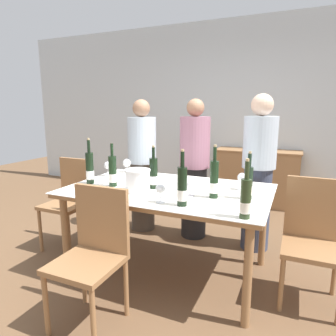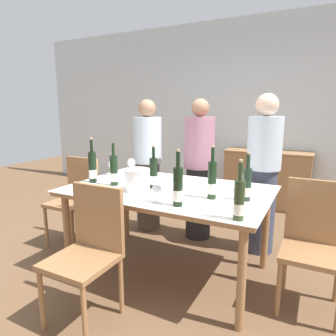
{
  "view_description": "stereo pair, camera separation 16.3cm",
  "coord_description": "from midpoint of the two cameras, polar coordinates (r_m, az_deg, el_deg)",
  "views": [
    {
      "loc": [
        1.0,
        -2.29,
        1.45
      ],
      "look_at": [
        0.0,
        0.0,
        0.95
      ],
      "focal_mm": 32.0,
      "sensor_mm": 36.0,
      "label": 1
    },
    {
      "loc": [
        1.14,
        -2.22,
        1.45
      ],
      "look_at": [
        0.0,
        0.0,
        0.95
      ],
      "focal_mm": 32.0,
      "sensor_mm": 36.0,
      "label": 2
    }
  ],
  "objects": [
    {
      "name": "ground_plane",
      "position": [
        2.88,
        -1.71,
        -18.87
      ],
      "size": [
        12.0,
        12.0,
        0.0
      ],
      "primitive_type": "plane",
      "color": "brown"
    },
    {
      "name": "back_wall",
      "position": [
        4.98,
        11.36,
        10.55
      ],
      "size": [
        8.0,
        0.1,
        2.8
      ],
      "color": "silver",
      "rests_on": "ground_plane"
    },
    {
      "name": "sideboard_cabinet",
      "position": [
        4.73,
        15.58,
        -1.69
      ],
      "size": [
        1.23,
        0.46,
        0.83
      ],
      "color": "#996B42",
      "rests_on": "ground_plane"
    },
    {
      "name": "dining_table",
      "position": [
        2.6,
        -1.8,
        -5.38
      ],
      "size": [
        1.72,
        1.08,
        0.77
      ],
      "color": "#996B42",
      "rests_on": "ground_plane"
    },
    {
      "name": "ice_bucket",
      "position": [
        2.49,
        -7.67,
        -2.25
      ],
      "size": [
        0.21,
        0.21,
        0.19
      ],
      "color": "white",
      "rests_on": "dining_table"
    },
    {
      "name": "wine_bottle_0",
      "position": [
        2.84,
        -16.27,
        -0.1
      ],
      "size": [
        0.07,
        0.07,
        0.42
      ],
      "color": "black",
      "rests_on": "dining_table"
    },
    {
      "name": "wine_bottle_1",
      "position": [
        2.32,
        13.14,
        -2.85
      ],
      "size": [
        0.06,
        0.06,
        0.37
      ],
      "color": "#1E3323",
      "rests_on": "dining_table"
    },
    {
      "name": "wine_bottle_2",
      "position": [
        2.1,
        0.5,
        -3.66
      ],
      "size": [
        0.07,
        0.07,
        0.4
      ],
      "color": "black",
      "rests_on": "dining_table"
    },
    {
      "name": "wine_bottle_3",
      "position": [
        2.69,
        -12.21,
        -0.72
      ],
      "size": [
        0.07,
        0.07,
        0.38
      ],
      "color": "black",
      "rests_on": "dining_table"
    },
    {
      "name": "wine_bottle_4",
      "position": [
        2.3,
        6.77,
        -2.32
      ],
      "size": [
        0.07,
        0.07,
        0.41
      ],
      "color": "black",
      "rests_on": "dining_table"
    },
    {
      "name": "wine_bottle_5",
      "position": [
        2.57,
        -4.58,
        -1.16
      ],
      "size": [
        0.07,
        0.07,
        0.37
      ],
      "color": "black",
      "rests_on": "dining_table"
    },
    {
      "name": "wine_bottle_6",
      "position": [
        1.91,
        12.19,
        -5.79
      ],
      "size": [
        0.07,
        0.07,
        0.38
      ],
      "color": "#28381E",
      "rests_on": "dining_table"
    },
    {
      "name": "wine_glass_0",
      "position": [
        2.34,
        2.23,
        -3.22
      ],
      "size": [
        0.08,
        0.08,
        0.14
      ],
      "color": "white",
      "rests_on": "dining_table"
    },
    {
      "name": "wine_glass_1",
      "position": [
        3.25,
        -9.29,
        0.9
      ],
      "size": [
        0.09,
        0.09,
        0.15
      ],
      "color": "white",
      "rests_on": "dining_table"
    },
    {
      "name": "wine_glass_2",
      "position": [
        2.58,
        12.17,
        -1.89
      ],
      "size": [
        0.08,
        0.08,
        0.15
      ],
      "color": "white",
      "rests_on": "dining_table"
    },
    {
      "name": "wine_glass_3",
      "position": [
        3.1,
        -12.87,
        0.39
      ],
      "size": [
        0.08,
        0.08,
        0.15
      ],
      "color": "white",
      "rests_on": "dining_table"
    },
    {
      "name": "wine_glass_4",
      "position": [
        2.18,
        -3.56,
        -4.09
      ],
      "size": [
        0.07,
        0.07,
        0.14
      ],
      "color": "white",
      "rests_on": "dining_table"
    },
    {
      "name": "chair_left_end",
      "position": [
        3.35,
        -19.32,
        -5.1
      ],
      "size": [
        0.42,
        0.42,
        0.93
      ],
      "color": "#996B42",
      "rests_on": "ground_plane"
    },
    {
      "name": "chair_near_front",
      "position": [
        2.17,
        -16.13,
        -14.24
      ],
      "size": [
        0.42,
        0.42,
        0.93
      ],
      "color": "#996B42",
      "rests_on": "ground_plane"
    },
    {
      "name": "chair_right_end",
      "position": [
        2.52,
        24.18,
        -11.25
      ],
      "size": [
        0.42,
        0.42,
        0.93
      ],
      "color": "#996B42",
      "rests_on": "ground_plane"
    },
    {
      "name": "person_host",
      "position": [
        3.56,
        -6.23,
        0.32
      ],
      "size": [
        0.33,
        0.33,
        1.55
      ],
      "color": "#51473D",
      "rests_on": "ground_plane"
    },
    {
      "name": "person_guest_left",
      "position": [
        3.33,
        3.66,
        -0.4
      ],
      "size": [
        0.33,
        0.33,
        1.55
      ],
      "color": "#262628",
      "rests_on": "ground_plane"
    },
    {
      "name": "person_guest_right",
      "position": [
        3.14,
        15.39,
        -1.09
      ],
      "size": [
        0.33,
        0.33,
        1.59
      ],
      "color": "#383F56",
      "rests_on": "ground_plane"
    }
  ]
}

